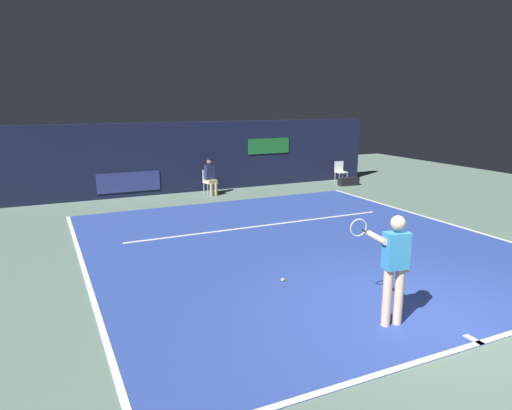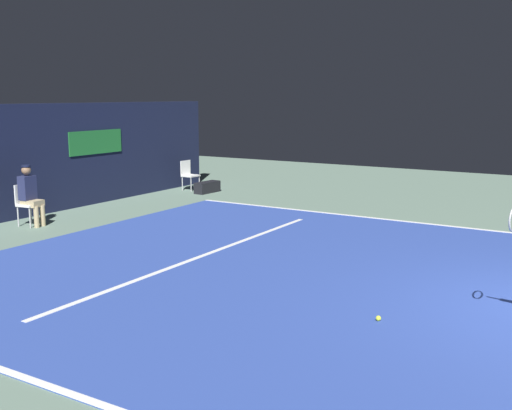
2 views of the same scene
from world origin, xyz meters
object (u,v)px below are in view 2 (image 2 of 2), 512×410
Objects in this scene: equipment_bag at (207,187)px; tennis_ball at (378,318)px; line_judge_on_chair at (30,195)px; courtside_chair_near at (189,173)px.

tennis_ball is at bearing -129.16° from equipment_bag.
equipment_bag is (5.73, -0.57, -0.53)m from line_judge_on_chair.
equipment_bag is at bearing -98.46° from courtside_chair_near.
courtside_chair_near is 12.94× the size of tennis_ball.
courtside_chair_near reaches higher than tennis_ball.
courtside_chair_near is at bearing 1.77° from line_judge_on_chair.
line_judge_on_chair is 5.78m from equipment_bag.
equipment_bag is (-0.11, -0.75, -0.34)m from courtside_chair_near.
line_judge_on_chair is at bearing 178.03° from equipment_bag.
equipment_bag reaches higher than tennis_ball.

